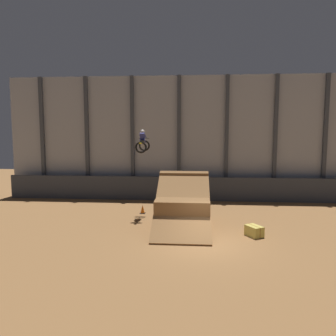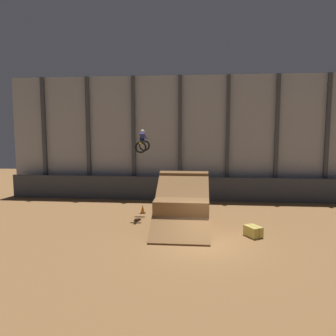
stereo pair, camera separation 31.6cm
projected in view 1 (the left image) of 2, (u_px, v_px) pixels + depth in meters
The scene contains 7 objects.
ground_plane at pixel (207, 244), 15.89m from camera, with size 60.00×60.00×0.00m, color olive.
arena_back_wall at pixel (203, 138), 26.39m from camera, with size 32.00×0.40×9.90m.
lower_barrier at pixel (202, 189), 25.80m from camera, with size 31.36×0.20×1.89m.
dirt_ramp at pixel (183, 207), 19.32m from camera, with size 3.07×5.58×3.05m.
rider_bike_solo at pixel (143, 143), 20.80m from camera, with size 0.73×1.76×1.47m.
traffic_cone_near_ramp at pixel (143, 209), 21.87m from camera, with size 0.36×0.36×0.58m.
hay_bale_trackside at pixel (254, 231), 17.07m from camera, with size 0.98×1.08×0.57m.
Camera 1 is at (-0.67, -15.48, 5.45)m, focal length 35.00 mm.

